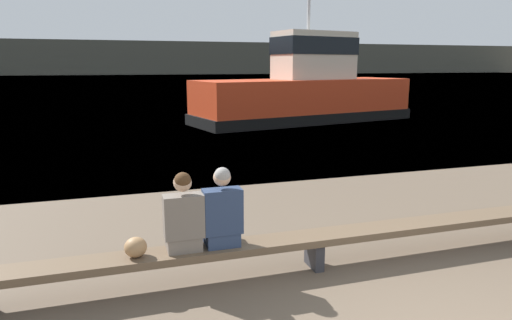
% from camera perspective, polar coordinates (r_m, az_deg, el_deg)
% --- Properties ---
extents(water_surface, '(240.00, 240.00, 0.00)m').
position_cam_1_polar(water_surface, '(129.13, -16.56, 10.24)').
color(water_surface, '#426B8E').
rests_on(water_surface, ground).
extents(far_shoreline, '(600.00, 12.00, 8.49)m').
position_cam_1_polar(far_shoreline, '(128.01, -16.66, 12.13)').
color(far_shoreline, '#4C4C42').
rests_on(far_shoreline, ground).
extents(bench_main, '(8.17, 0.43, 0.44)m').
position_cam_1_polar(bench_main, '(5.89, 7.34, -9.89)').
color(bench_main, brown).
rests_on(bench_main, ground).
extents(person_left, '(0.45, 0.37, 0.93)m').
position_cam_1_polar(person_left, '(5.28, -9.06, -7.07)').
color(person_left, '#70665B').
rests_on(person_left, bench_main).
extents(person_right, '(0.45, 0.37, 0.96)m').
position_cam_1_polar(person_right, '(5.35, -4.25, -6.57)').
color(person_right, navy).
rests_on(person_right, bench_main).
extents(shopping_bag, '(0.25, 0.23, 0.23)m').
position_cam_1_polar(shopping_bag, '(5.31, -14.81, -10.50)').
color(shopping_bag, '#9E754C').
rests_on(shopping_bag, bench_main).
extents(tugboat_red, '(10.68, 5.20, 6.88)m').
position_cam_1_polar(tugboat_red, '(20.94, 6.27, 8.27)').
color(tugboat_red, red).
rests_on(tugboat_red, water_surface).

